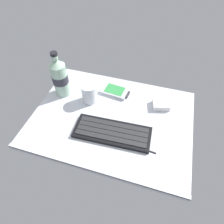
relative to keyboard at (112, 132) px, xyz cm
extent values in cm
cube|color=silver|center=(-2.48, 7.80, -1.81)|extent=(64.00, 48.00, 2.00)
cube|color=silver|center=(-2.48, -15.60, -0.41)|extent=(64.00, 1.20, 0.80)
cube|color=black|center=(0.00, 0.00, -0.11)|extent=(29.51, 12.44, 1.40)
cube|color=#28282B|center=(-0.17, 3.30, 0.74)|extent=(26.75, 3.33, 0.30)
cube|color=#28282B|center=(-0.06, 1.10, 0.74)|extent=(26.75, 3.33, 0.30)
cube|color=#28282B|center=(0.06, -1.10, 0.74)|extent=(26.75, 3.33, 0.30)
cube|color=#28282B|center=(0.17, -3.30, 0.74)|extent=(26.75, 3.33, 0.30)
cube|color=#B7BABF|center=(-5.58, 22.24, -0.11)|extent=(12.79, 8.92, 1.40)
cube|color=green|center=(-5.58, 22.24, 0.64)|extent=(9.02, 6.85, 0.10)
cube|color=#333338|center=(0.78, 21.51, -0.11)|extent=(1.23, 3.87, 1.12)
cylinder|color=silver|center=(-14.46, 14.00, 3.44)|extent=(6.40, 6.40, 8.50)
cylinder|color=red|center=(-14.46, 14.00, 2.45)|extent=(5.50, 5.50, 6.12)
cylinder|color=#9EC1A8|center=(-27.69, 15.02, 6.69)|extent=(6.60, 6.60, 15.00)
cone|color=#9EC1A8|center=(-27.69, 15.02, 15.59)|extent=(6.60, 6.60, 2.80)
cylinder|color=#9EC1A8|center=(-27.69, 15.02, 17.89)|extent=(2.51, 2.51, 1.80)
cylinder|color=black|center=(-27.69, 15.02, 19.39)|extent=(2.77, 2.77, 1.20)
cylinder|color=#2D2D38|center=(-27.69, 15.02, 7.44)|extent=(6.73, 6.73, 3.80)
cube|color=white|center=(15.79, 19.22, 0.39)|extent=(8.16, 7.15, 2.40)
cylinder|color=#26262B|center=(12.52, -3.20, -0.46)|extent=(9.52, 1.75, 0.70)
camera|label=1|loc=(11.75, -39.33, 59.87)|focal=30.62mm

